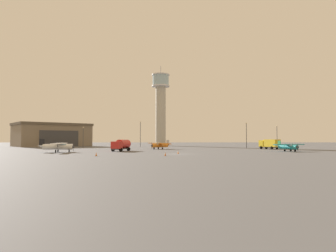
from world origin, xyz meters
The scene contains 15 objects.
ground_plane centered at (0.00, 0.00, 0.00)m, with size 400.00×400.00×0.00m, color #545456.
control_tower centered at (-3.31, 74.74, 19.95)m, with size 8.30×8.30×37.51m.
hangar centered at (-50.57, 66.77, 4.95)m, with size 35.39×33.53×9.87m.
airplane_orange centered at (-3.80, 29.44, 1.33)m, with size 7.51×8.41×2.84m.
airplane_teal centered at (28.95, 11.96, 1.28)m, with size 9.15×7.23×2.75m.
airplane_white centered at (-28.51, 8.60, 1.51)m, with size 8.63×11.01×3.24m.
truck_fuel_tanker_red centered at (-14.04, 15.10, 1.69)m, with size 4.65×7.32×3.04m.
truck_box_yellow centered at (30.53, 28.60, 1.72)m, with size 5.26×7.04×3.04m.
light_post_west centered at (26.86, 40.78, 5.34)m, with size 0.44×0.44×9.01m.
light_post_east centered at (-11.52, 54.31, 5.92)m, with size 0.44×0.44×10.13m.
light_post_north centered at (-30.90, 42.15, 4.53)m, with size 0.44×0.44×7.47m.
light_post_centre centered at (40.05, 46.23, 4.92)m, with size 0.44×0.44×8.20m.
traffic_cone_near_left centered at (-0.07, 0.91, 0.33)m, with size 0.36×0.36×0.66m.
traffic_cone_near_right centered at (-3.03, -6.88, 0.36)m, with size 0.36×0.36×0.72m.
traffic_cone_mid_apron centered at (-16.05, -6.86, 0.35)m, with size 0.36×0.36×0.70m.
Camera 1 is at (-4.32, -63.13, 3.26)m, focal length 31.66 mm.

